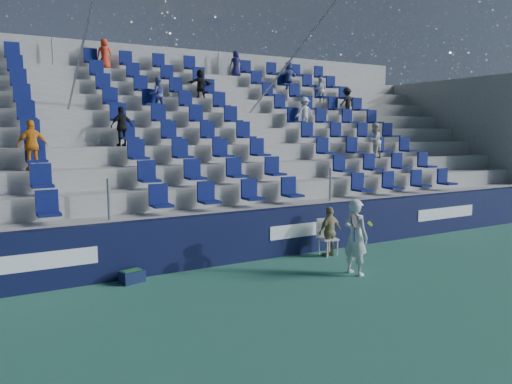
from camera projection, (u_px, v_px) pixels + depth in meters
The scene contains 7 objects.
ground at pixel (321, 299), 9.29m from camera, with size 70.00×70.00×0.00m, color #2E6B55.
sponsor_wall at pixel (242, 236), 11.93m from camera, with size 24.00×0.32×1.20m.
grandstand at pixel (168, 161), 16.14m from camera, with size 24.00×8.17×6.63m.
tennis_player at pixel (356, 237), 10.79m from camera, with size 0.69×0.67×1.66m.
line_judge_chair at pixel (326, 234), 12.56m from camera, with size 0.47×0.49×0.92m.
line_judge at pixel (330, 231), 12.43m from camera, with size 0.73×0.30×1.25m, color tan.
ball_bin at pixel (132, 276), 10.28m from camera, with size 0.53×0.41×0.26m.
Camera 1 is at (-5.49, -7.20, 3.12)m, focal length 35.00 mm.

